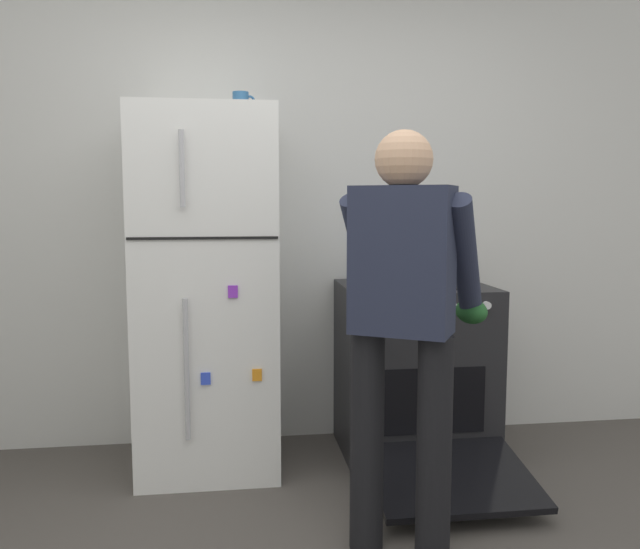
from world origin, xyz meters
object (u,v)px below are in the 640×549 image
(person_cook, at_px, (404,308))
(red_pot, at_px, (388,275))
(refrigerator, at_px, (207,291))
(pepper_mill, at_px, (457,262))
(coffee_mug, at_px, (241,102))
(stove_range, at_px, (414,372))

(person_cook, xyz_separation_m, red_pot, (0.16, 0.90, 0.02))
(refrigerator, bearing_deg, pepper_mill, 8.28)
(person_cook, distance_m, coffee_mug, 1.46)
(stove_range, relative_size, coffee_mug, 10.86)
(coffee_mug, bearing_deg, person_cook, -60.23)
(stove_range, xyz_separation_m, person_cook, (-0.32, -0.94, 0.51))
(coffee_mug, height_order, pepper_mill, coffee_mug)
(coffee_mug, relative_size, pepper_mill, 0.60)
(refrigerator, relative_size, coffee_mug, 15.99)
(red_pot, bearing_deg, person_cook, -99.97)
(stove_range, height_order, pepper_mill, pepper_mill)
(refrigerator, relative_size, person_cook, 1.12)
(person_cook, distance_m, red_pot, 0.92)
(person_cook, relative_size, coffee_mug, 14.28)
(red_pot, bearing_deg, refrigerator, 176.89)
(refrigerator, bearing_deg, stove_range, -0.93)
(red_pot, relative_size, pepper_mill, 2.03)
(refrigerator, distance_m, red_pot, 0.92)
(refrigerator, height_order, person_cook, refrigerator)
(coffee_mug, xyz_separation_m, pepper_mill, (1.19, 0.15, -0.83))
(red_pot, bearing_deg, pepper_mill, 28.52)
(stove_range, xyz_separation_m, coffee_mug, (-0.89, 0.07, 1.39))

